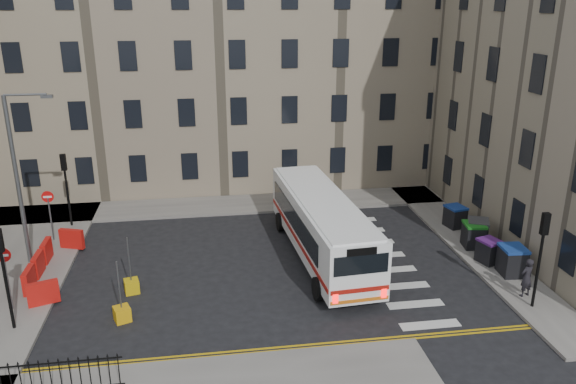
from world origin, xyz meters
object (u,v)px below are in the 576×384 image
object	(u,v)px
wheelie_bin_d	(477,232)
wheelie_bin_e	(455,216)
streetlamp	(17,178)
wheelie_bin_b	(489,251)
bollard_chevron	(122,314)
bollard_yellow	(132,286)
wheelie_bin_a	(512,260)
pedestrian	(527,278)
bus	(321,224)
wheelie_bin_c	(473,235)

from	to	relation	value
wheelie_bin_d	wheelie_bin_e	world-z (taller)	wheelie_bin_d
streetlamp	wheelie_bin_b	size ratio (longest dim) A/B	6.48
bollard_chevron	bollard_yellow	bearing A→B (deg)	86.96
wheelie_bin_d	wheelie_bin_a	bearing A→B (deg)	-66.47
wheelie_bin_b	pedestrian	xyz separation A→B (m)	(-0.04, -3.29, 0.28)
bus	bollard_chevron	xyz separation A→B (m)	(-8.98, -4.53, -1.47)
wheelie_bin_a	wheelie_bin_e	xyz separation A→B (m)	(-0.12, 5.78, -0.08)
wheelie_bin_c	bollard_yellow	bearing A→B (deg)	-164.60
bollard_yellow	bollard_chevron	xyz separation A→B (m)	(-0.12, -2.29, 0.00)
pedestrian	wheelie_bin_d	bearing A→B (deg)	-111.66
bus	bollard_yellow	size ratio (longest dim) A/B	19.04
pedestrian	bollard_yellow	size ratio (longest dim) A/B	2.87
pedestrian	bus	bearing A→B (deg)	-51.10
streetlamp	wheelie_bin_c	distance (m)	22.19
streetlamp	wheelie_bin_d	xyz separation A→B (m)	(22.22, -1.27, -3.53)
bollard_yellow	wheelie_bin_c	bearing A→B (deg)	6.79
wheelie_bin_a	bollard_yellow	bearing A→B (deg)	-179.23
bollard_chevron	pedestrian	bearing A→B (deg)	-2.70
streetlamp	bollard_yellow	distance (m)	7.46
wheelie_bin_d	wheelie_bin_e	xyz separation A→B (m)	(-0.14, 2.35, -0.05)
bollard_chevron	wheelie_bin_e	bearing A→B (deg)	22.18
bus	bollard_yellow	xyz separation A→B (m)	(-8.86, -2.25, -1.47)
pedestrian	bollard_yellow	bearing A→B (deg)	-27.05
streetlamp	wheelie_bin_c	xyz separation A→B (m)	(21.85, -1.59, -3.55)
streetlamp	bus	xyz separation A→B (m)	(14.01, -1.33, -2.57)
bollard_yellow	bollard_chevron	size ratio (longest dim) A/B	1.00
wheelie_bin_d	bollard_chevron	world-z (taller)	wheelie_bin_d
streetlamp	pedestrian	world-z (taller)	streetlamp
wheelie_bin_d	bollard_chevron	xyz separation A→B (m)	(-17.19, -4.60, -0.50)
wheelie_bin_d	wheelie_bin_b	bearing A→B (deg)	-78.07
bus	wheelie_bin_b	world-z (taller)	bus
streetlamp	wheelie_bin_d	world-z (taller)	streetlamp
bus	wheelie_bin_e	world-z (taller)	bus
wheelie_bin_b	wheelie_bin_e	size ratio (longest dim) A/B	1.01
bus	bollard_chevron	size ratio (longest dim) A/B	19.04
wheelie_bin_c	wheelie_bin_d	bearing A→B (deg)	49.98
wheelie_bin_a	bollard_chevron	size ratio (longest dim) A/B	2.24
wheelie_bin_b	bollard_yellow	size ratio (longest dim) A/B	2.09
streetlamp	wheelie_bin_d	distance (m)	22.53
bus	wheelie_bin_c	size ratio (longest dim) A/B	8.88
wheelie_bin_e	pedestrian	bearing A→B (deg)	-104.27
bus	wheelie_bin_d	xyz separation A→B (m)	(8.21, 0.07, -0.96)
pedestrian	bollard_chevron	xyz separation A→B (m)	(-16.71, 0.79, -0.71)
streetlamp	pedestrian	bearing A→B (deg)	-17.02
wheelie_bin_c	wheelie_bin_e	bearing A→B (deg)	93.65
pedestrian	wheelie_bin_e	bearing A→B (deg)	-109.09
wheelie_bin_d	wheelie_bin_e	distance (m)	2.36
wheelie_bin_e	wheelie_bin_c	bearing A→B (deg)	-106.69
wheelie_bin_d	wheelie_bin_e	size ratio (longest dim) A/B	1.19
bollard_yellow	bollard_chevron	world-z (taller)	same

